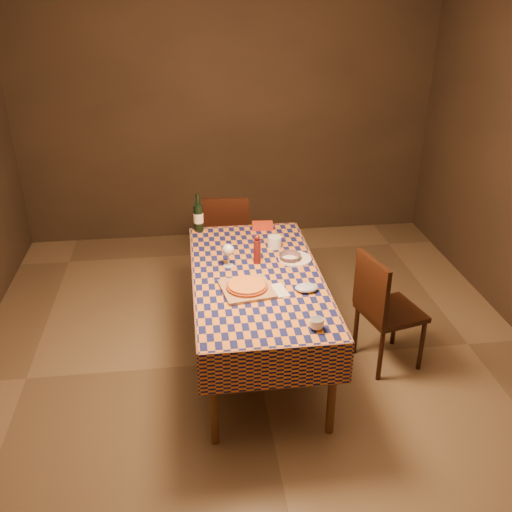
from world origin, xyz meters
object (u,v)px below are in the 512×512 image
object	(u,v)px
bowl	(290,258)
chair_right	(383,306)
dining_table	(257,284)
white_plate	(295,259)
pizza	(247,286)
chair_far	(227,234)
wine_bottle	(198,217)
cutting_board	(247,289)

from	to	relation	value
bowl	chair_right	distance (m)	0.78
dining_table	bowl	size ratio (longest dim) A/B	10.97
bowl	white_plate	xyz separation A→B (m)	(0.04, 0.01, -0.02)
chair_right	pizza	bearing A→B (deg)	-176.05
chair_far	dining_table	bearing A→B (deg)	-84.74
dining_table	bowl	world-z (taller)	bowl
dining_table	chair_far	world-z (taller)	chair_far
dining_table	bowl	xyz separation A→B (m)	(0.28, 0.20, 0.10)
wine_bottle	chair_far	world-z (taller)	wine_bottle
wine_bottle	chair_far	size ratio (longest dim) A/B	0.36
wine_bottle	dining_table	bearing A→B (deg)	-65.63
bowl	dining_table	bearing A→B (deg)	-144.79
wine_bottle	bowl	bearing A→B (deg)	-44.67
pizza	cutting_board	bearing A→B (deg)	0.00
cutting_board	white_plate	distance (m)	0.60
cutting_board	chair_right	world-z (taller)	chair_right
cutting_board	chair_far	world-z (taller)	chair_far
cutting_board	dining_table	bearing A→B (deg)	65.71
bowl	wine_bottle	bearing A→B (deg)	135.33
chair_right	chair_far	bearing A→B (deg)	126.07
pizza	chair_right	xyz separation A→B (m)	(1.02, 0.07, -0.28)
pizza	chair_right	bearing A→B (deg)	3.95
cutting_board	wine_bottle	distance (m)	1.12
white_plate	bowl	bearing A→B (deg)	-164.26
cutting_board	white_plate	world-z (taller)	cutting_board
wine_bottle	chair_right	world-z (taller)	wine_bottle
white_plate	chair_far	bearing A→B (deg)	112.17
cutting_board	bowl	distance (m)	0.56
dining_table	white_plate	world-z (taller)	white_plate
pizza	white_plate	size ratio (longest dim) A/B	1.25
dining_table	cutting_board	distance (m)	0.25
pizza	dining_table	bearing A→B (deg)	65.71
pizza	wine_bottle	distance (m)	1.12
dining_table	cutting_board	xyz separation A→B (m)	(-0.10, -0.21, 0.09)
dining_table	bowl	bearing A→B (deg)	35.21
wine_bottle	white_plate	xyz separation A→B (m)	(0.71, -0.65, -0.12)
chair_right	white_plate	bearing A→B (deg)	149.68
wine_bottle	chair_far	bearing A→B (deg)	58.11
pizza	chair_right	world-z (taller)	chair_right
chair_far	chair_right	xyz separation A→B (m)	(1.05, -1.44, 0.00)
dining_table	chair_far	size ratio (longest dim) A/B	1.98
cutting_board	chair_far	xyz separation A→B (m)	(-0.02, 1.51, -0.26)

